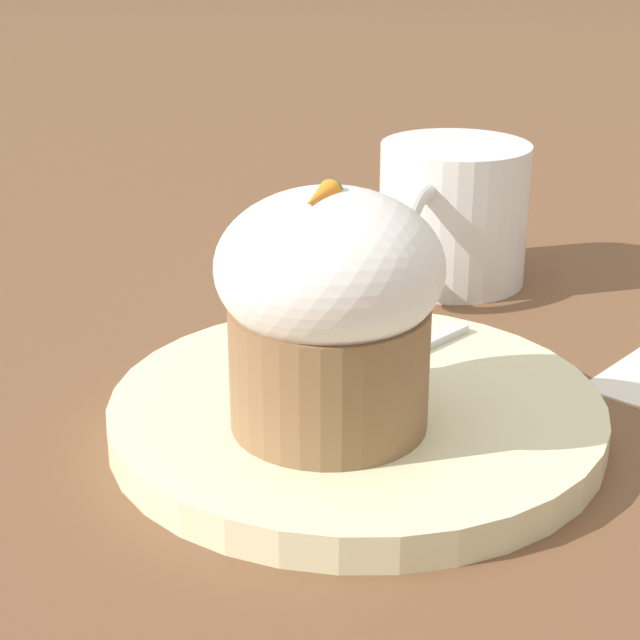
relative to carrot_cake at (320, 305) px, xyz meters
The scene contains 5 objects.
ground_plane 0.07m from the carrot_cake, behind, with size 4.00×4.00×0.00m, color brown.
dessert_plate 0.07m from the carrot_cake, behind, with size 0.22×0.22×0.02m.
carrot_cake is the anchor object (origin of this frame).
spoon 0.06m from the carrot_cake, behind, with size 0.12×0.05×0.01m.
coffee_cup 0.23m from the carrot_cake, behind, with size 0.12×0.09×0.08m.
Camera 1 is at (0.38, 0.18, 0.22)m, focal length 60.00 mm.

